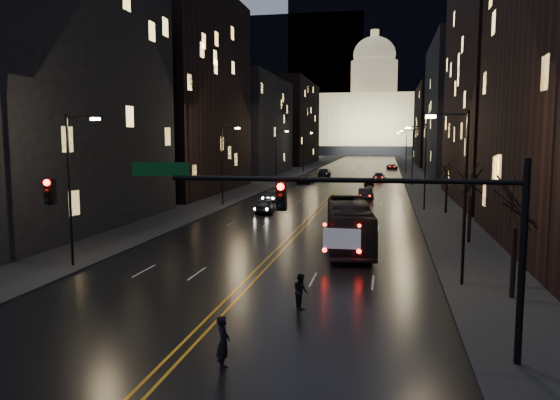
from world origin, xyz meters
The scene contains 37 objects.
ground centered at (0.00, 0.00, 0.00)m, with size 900.00×900.00×0.00m, color black.
road centered at (0.00, 130.00, 0.01)m, with size 20.00×320.00×0.02m, color black.
sidewalk_left centered at (-14.00, 130.00, 0.08)m, with size 8.00×320.00×0.16m, color black.
sidewalk_right centered at (14.00, 130.00, 0.08)m, with size 8.00×320.00×0.16m, color black.
center_line centered at (0.00, 130.00, 0.03)m, with size 0.62×320.00×0.01m, color orange.
building_left_near centered at (-21.00, 22.00, 11.00)m, with size 12.00×28.00×22.00m, color black.
building_left_mid centered at (-21.00, 54.00, 14.00)m, with size 12.00×30.00×28.00m, color black.
building_left_far centered at (-21.00, 92.00, 10.00)m, with size 12.00×34.00×20.00m, color black.
building_left_dist centered at (-21.00, 140.00, 12.00)m, with size 12.00×40.00×24.00m, color black.
building_right_tall centered at (21.00, 50.00, 19.00)m, with size 12.00×30.00×38.00m, color black.
building_right_mid centered at (21.00, 92.00, 13.00)m, with size 12.00×34.00×26.00m, color black.
building_right_dist centered at (21.00, 140.00, 11.00)m, with size 12.00×40.00×22.00m, color black.
mountain_ridge centered at (40.00, 380.00, 65.00)m, with size 520.00×60.00×130.00m, color black.
capitol centered at (0.00, 250.00, 17.15)m, with size 90.00×50.00×58.50m.
traffic_signal centered at (5.91, 0.00, 5.10)m, with size 17.29×0.45×7.00m.
streetlamp_right_near centered at (10.81, 10.00, 5.08)m, with size 2.13×0.25×9.00m.
streetlamp_left_near centered at (-10.81, 10.00, 5.08)m, with size 2.13×0.25×9.00m.
streetlamp_right_mid centered at (10.81, 40.00, 5.08)m, with size 2.13×0.25×9.00m.
streetlamp_left_mid centered at (-10.81, 40.00, 5.08)m, with size 2.13×0.25×9.00m.
streetlamp_right_far centered at (10.81, 70.00, 5.08)m, with size 2.13×0.25×9.00m.
streetlamp_left_far centered at (-10.81, 70.00, 5.08)m, with size 2.13×0.25×9.00m.
streetlamp_right_dist centered at (10.81, 100.00, 5.08)m, with size 2.13×0.25×9.00m.
streetlamp_left_dist centered at (-10.81, 100.00, 5.08)m, with size 2.13×0.25×9.00m.
tree_right_near centered at (13.00, 8.00, 4.53)m, with size 2.40×2.40×6.65m.
tree_right_mid centered at (13.00, 22.00, 4.53)m, with size 2.40×2.40×6.65m.
tree_right_far centered at (13.00, 38.00, 4.53)m, with size 2.40×2.40×6.65m.
bus centered at (4.61, 18.73, 1.66)m, with size 2.78×11.90×3.31m, color black.
oncoming_car_a centered at (-4.98, 35.12, 0.75)m, with size 1.78×4.42×1.51m, color black.
oncoming_car_b centered at (-6.38, 44.74, 0.70)m, with size 1.48×4.25×1.40m, color black.
oncoming_car_c centered at (-6.24, 71.69, 0.67)m, with size 2.22×4.81×1.34m, color black.
oncoming_car_d centered at (-5.08, 89.01, 0.82)m, with size 2.31×5.68×1.65m, color black.
receding_car_a centered at (4.59, 49.26, 0.71)m, with size 1.51×4.34×1.43m, color black.
receding_car_b centered at (4.27, 69.58, 0.66)m, with size 1.56×3.87×1.32m, color black.
receding_car_c centered at (5.74, 80.21, 0.71)m, with size 1.99×4.89×1.42m, color black.
receding_car_d centered at (8.28, 117.14, 0.69)m, with size 2.31×5.00×1.39m, color black.
pedestrian_a centered at (1.94, -2.00, 0.92)m, with size 0.67×0.44×1.83m, color black.
pedestrian_b centered at (3.42, 5.00, 0.79)m, with size 0.77×0.42×1.59m, color black.
Camera 1 is at (7.11, -18.61, 7.63)m, focal length 35.00 mm.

